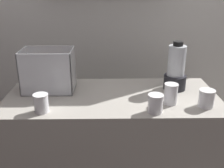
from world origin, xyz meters
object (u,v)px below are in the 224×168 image
at_px(juice_cup_pomegranate_right, 206,99).
at_px(juice_cup_mango_left, 155,105).
at_px(carrot_display_bin, 49,78).
at_px(juice_cup_orange_far_left, 41,104).
at_px(juice_cup_beet_middle, 171,95).
at_px(blender_pitcher, 176,70).

bearing_deg(juice_cup_pomegranate_right, juice_cup_mango_left, -167.61).
relative_size(carrot_display_bin, juice_cup_orange_far_left, 3.10).
bearing_deg(juice_cup_orange_far_left, juice_cup_beet_middle, 7.44).
distance_m(carrot_display_bin, blender_pitcher, 0.87).
xyz_separation_m(juice_cup_orange_far_left, juice_cup_pomegranate_right, (0.97, 0.05, -0.00)).
xyz_separation_m(blender_pitcher, juice_cup_orange_far_left, (-0.85, -0.34, -0.09)).
relative_size(carrot_display_bin, juice_cup_beet_middle, 2.64).
height_order(juice_cup_orange_far_left, juice_cup_pomegranate_right, juice_cup_orange_far_left).
distance_m(juice_cup_beet_middle, juice_cup_pomegranate_right, 0.21).
distance_m(juice_cup_mango_left, juice_cup_beet_middle, 0.16).
bearing_deg(carrot_display_bin, juice_cup_pomegranate_right, -15.67).
xyz_separation_m(blender_pitcher, juice_cup_mango_left, (-0.20, -0.35, -0.09)).
relative_size(blender_pitcher, juice_cup_orange_far_left, 3.07).
xyz_separation_m(juice_cup_mango_left, juice_cup_pomegranate_right, (0.32, 0.07, 0.00)).
relative_size(blender_pitcher, juice_cup_mango_left, 3.07).
bearing_deg(juice_cup_mango_left, juice_cup_orange_far_left, 178.68).
xyz_separation_m(blender_pitcher, juice_cup_pomegranate_right, (0.12, -0.28, -0.09)).
bearing_deg(juice_cup_beet_middle, juice_cup_orange_far_left, -172.56).
relative_size(juice_cup_orange_far_left, juice_cup_mango_left, 1.00).
distance_m(carrot_display_bin, juice_cup_beet_middle, 0.82).
bearing_deg(juice_cup_mango_left, blender_pitcher, 61.14).
bearing_deg(juice_cup_orange_far_left, blender_pitcher, 21.81).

